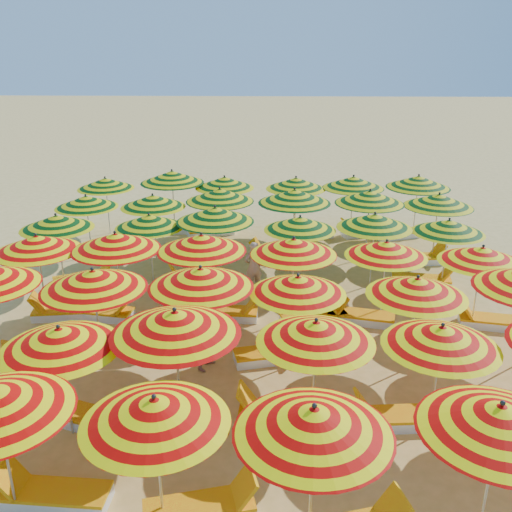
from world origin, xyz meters
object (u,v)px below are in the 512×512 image
(umbrella_38, at_px, (224,182))
(lounger_8, at_px, (397,418))
(lounger_5, at_px, (106,423))
(lounger_18, at_px, (85,279))
(umbrella_28, at_px, (375,221))
(lounger_20, at_px, (423,280))
(umbrella_27, at_px, (300,224))
(umbrella_16, at_px, (417,287))
(umbrella_22, at_px, (386,249))
(umbrella_35, at_px, (439,201))
(umbrella_13, at_px, (93,280))
(lounger_25, at_px, (309,235))
(umbrella_15, at_px, (298,285))
(beachgoer_b, at_px, (209,341))
(umbrella_10, at_px, (442,336))
(umbrella_33, at_px, (294,196))
(umbrella_19, at_px, (116,242))
(lounger_17, at_px, (492,321))
(umbrella_31, at_px, (153,201))
(umbrella_40, at_px, (353,182))
(umbrella_25, at_px, (149,221))
(lounger_22, at_px, (418,259))
(lounger_2, at_px, (202,509))
(umbrella_7, at_px, (60,339))
(umbrella_20, at_px, (201,243))
(lounger_27, at_px, (396,234))
(umbrella_32, at_px, (220,195))
(umbrella_41, at_px, (418,182))
(umbrella_23, at_px, (482,255))
(lounger_6, at_px, (153,422))
(lounger_15, at_px, (315,316))
(umbrella_2, at_px, (155,411))
(umbrella_24, at_px, (56,222))
(umbrella_36, at_px, (105,183))
(beachgoer_a, at_px, (253,267))
(umbrella_26, at_px, (215,215))
(lounger_23, at_px, (191,228))
(umbrella_3, at_px, (314,421))
(umbrella_8, at_px, (175,323))
(lounger_13, at_px, (103,312))
(lounger_24, at_px, (212,231))
(umbrella_21, at_px, (294,247))
(lounger_12, at_px, (65,312))
(umbrella_34, at_px, (370,197))
(umbrella_18, at_px, (37,244))
(umbrella_39, at_px, (296,183))
(umbrella_30, at_px, (86,202))
(lounger_14, at_px, (227,313))
(umbrella_9, at_px, (316,332))
(lounger_7, at_px, (281,413))
(lounger_1, at_px, (53,495))

(umbrella_38, distance_m, lounger_8, 11.98)
(lounger_5, xyz_separation_m, lounger_18, (-2.50, 6.75, 0.00))
(umbrella_28, height_order, lounger_20, umbrella_28)
(umbrella_27, bearing_deg, umbrella_16, -63.17)
(umbrella_22, height_order, umbrella_35, umbrella_35)
(umbrella_13, height_order, lounger_25, umbrella_13)
(umbrella_15, relative_size, beachgoer_b, 1.79)
(umbrella_10, distance_m, umbrella_33, 8.96)
(umbrella_19, xyz_separation_m, lounger_17, (9.57, -0.28, -1.96))
(umbrella_31, height_order, lounger_17, umbrella_31)
(umbrella_33, bearing_deg, umbrella_40, 47.52)
(umbrella_25, relative_size, lounger_22, 1.33)
(lounger_22, bearing_deg, lounger_2, -124.51)
(umbrella_7, relative_size, umbrella_20, 0.99)
(lounger_27, bearing_deg, beachgoer_b, 36.61)
(umbrella_38, bearing_deg, umbrella_19, -108.04)
(umbrella_32, bearing_deg, umbrella_41, 15.41)
(umbrella_23, distance_m, lounger_6, 8.70)
(lounger_15, relative_size, lounger_18, 1.00)
(umbrella_2, height_order, umbrella_28, umbrella_28)
(lounger_6, bearing_deg, lounger_8, 12.52)
(lounger_2, bearing_deg, lounger_5, 121.31)
(umbrella_24, relative_size, umbrella_31, 1.13)
(umbrella_40, bearing_deg, umbrella_36, 178.91)
(umbrella_20, height_order, umbrella_31, umbrella_20)
(lounger_25, distance_m, beachgoer_a, 5.02)
(umbrella_26, bearing_deg, lounger_23, 106.77)
(umbrella_25, bearing_deg, umbrella_28, -1.61)
(lounger_5, bearing_deg, lounger_6, 22.39)
(umbrella_3, relative_size, umbrella_28, 1.03)
(umbrella_8, height_order, umbrella_36, umbrella_8)
(umbrella_38, height_order, lounger_8, umbrella_38)
(umbrella_38, xyz_separation_m, lounger_5, (-1.37, -11.38, -1.85))
(lounger_13, bearing_deg, lounger_2, -52.63)
(lounger_20, xyz_separation_m, lounger_24, (-6.75, 4.42, 0.00))
(umbrella_21, distance_m, umbrella_26, 3.29)
(umbrella_3, xyz_separation_m, umbrella_24, (-6.77, 9.04, -0.12))
(lounger_12, distance_m, lounger_23, 7.49)
(lounger_15, xyz_separation_m, lounger_24, (-3.37, 6.88, 0.00))
(umbrella_35, height_order, lounger_6, umbrella_35)
(umbrella_34, relative_size, umbrella_36, 1.00)
(umbrella_15, distance_m, umbrella_22, 3.28)
(umbrella_18, bearing_deg, lounger_22, 20.90)
(umbrella_3, xyz_separation_m, lounger_23, (-3.63, 14.03, -1.93))
(umbrella_39, relative_size, lounger_13, 1.27)
(umbrella_30, bearing_deg, umbrella_40, 14.12)
(lounger_14, height_order, lounger_27, same)
(umbrella_9, relative_size, lounger_6, 1.52)
(umbrella_21, height_order, lounger_7, umbrella_21)
(umbrella_28, bearing_deg, lounger_1, -126.35)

